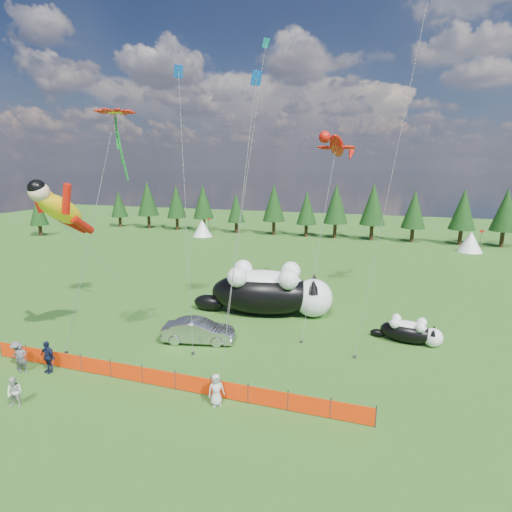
{
  "coord_description": "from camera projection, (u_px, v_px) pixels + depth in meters",
  "views": [
    {
      "loc": [
        10.81,
        -19.56,
        11.39
      ],
      "look_at": [
        3.12,
        4.0,
        5.81
      ],
      "focal_mm": 28.0,
      "sensor_mm": 36.0,
      "label": 1
    }
  ],
  "objects": [
    {
      "name": "superhero_kite",
      "position": [
        61.0,
        209.0,
        22.97
      ],
      "size": [
        6.31,
        6.94,
        11.78
      ],
      "color": "yellow",
      "rests_on": "ground"
    },
    {
      "name": "cat_large",
      "position": [
        270.0,
        291.0,
        31.16
      ],
      "size": [
        11.03,
        5.15,
        4.0
      ],
      "rotation": [
        0.0,
        0.0,
        0.16
      ],
      "color": "black",
      "rests_on": "ground"
    },
    {
      "name": "flower_kite",
      "position": [
        115.0,
        115.0,
        25.44
      ],
      "size": [
        3.28,
        6.3,
        15.41
      ],
      "color": "red",
      "rests_on": "ground"
    },
    {
      "name": "tree_line",
      "position": [
        316.0,
        213.0,
        64.77
      ],
      "size": [
        90.0,
        4.0,
        8.0
      ],
      "primitive_type": null,
      "color": "black",
      "rests_on": "ground"
    },
    {
      "name": "diamond_kite_a",
      "position": [
        179.0,
        83.0,
        26.16
      ],
      "size": [
        3.43,
        5.32,
        18.58
      ],
      "color": "blue",
      "rests_on": "ground"
    },
    {
      "name": "ground",
      "position": [
        186.0,
        361.0,
        23.91
      ],
      "size": [
        160.0,
        160.0,
        0.0
      ],
      "primitive_type": "plane",
      "color": "#133609",
      "rests_on": "ground"
    },
    {
      "name": "cat_small",
      "position": [
        410.0,
        331.0,
        26.26
      ],
      "size": [
        4.57,
        2.09,
        1.65
      ],
      "rotation": [
        0.0,
        0.0,
        -0.15
      ],
      "color": "black",
      "rests_on": "ground"
    },
    {
      "name": "spectator_a",
      "position": [
        22.0,
        358.0,
        22.35
      ],
      "size": [
        0.74,
        0.6,
        1.74
      ],
      "primitive_type": "imported",
      "rotation": [
        0.0,
        0.0,
        0.34
      ],
      "color": "#58575C",
      "rests_on": "ground"
    },
    {
      "name": "diamond_kite_c",
      "position": [
        254.0,
        103.0,
        18.61
      ],
      "size": [
        2.02,
        1.8,
        16.02
      ],
      "color": "blue",
      "rests_on": "ground"
    },
    {
      "name": "car",
      "position": [
        199.0,
        331.0,
        26.31
      ],
      "size": [
        4.94,
        2.62,
        1.55
      ],
      "primitive_type": "imported",
      "rotation": [
        0.0,
        0.0,
        1.79
      ],
      "color": "#B5B6BA",
      "rests_on": "ground"
    },
    {
      "name": "spectator_c",
      "position": [
        48.0,
        357.0,
        22.4
      ],
      "size": [
        1.17,
        0.71,
        1.88
      ],
      "primitive_type": "imported",
      "rotation": [
        0.0,
        0.0,
        -0.14
      ],
      "color": "#141B38",
      "rests_on": "ground"
    },
    {
      "name": "spectator_b",
      "position": [
        14.0,
        392.0,
        19.16
      ],
      "size": [
        0.82,
        0.58,
        1.54
      ],
      "primitive_type": "imported",
      "rotation": [
        0.0,
        0.0,
        0.2
      ],
      "color": "beige",
      "rests_on": "ground"
    },
    {
      "name": "gecko_kite",
      "position": [
        337.0,
        146.0,
        31.41
      ],
      "size": [
        3.11,
        11.8,
        15.5
      ],
      "color": "red",
      "rests_on": "ground"
    },
    {
      "name": "festival_tents",
      "position": [
        386.0,
        237.0,
        57.37
      ],
      "size": [
        50.0,
        3.2,
        2.8
      ],
      "primitive_type": null,
      "color": "white",
      "rests_on": "ground"
    },
    {
      "name": "spectator_e",
      "position": [
        216.0,
        390.0,
        19.31
      ],
      "size": [
        0.94,
        0.9,
        1.63
      ],
      "primitive_type": "imported",
      "rotation": [
        0.0,
        0.0,
        0.69
      ],
      "color": "beige",
      "rests_on": "ground"
    },
    {
      "name": "safety_fence",
      "position": [
        159.0,
        378.0,
        21.02
      ],
      "size": [
        22.06,
        0.06,
        1.1
      ],
      "color": "#262626",
      "rests_on": "ground"
    },
    {
      "name": "spectator_d",
      "position": [
        17.0,
        356.0,
        22.73
      ],
      "size": [
        1.22,
        0.93,
        1.69
      ],
      "primitive_type": "imported",
      "rotation": [
        0.0,
        0.0,
        -0.38
      ],
      "color": "#58575C",
      "rests_on": "ground"
    },
    {
      "name": "diamond_kite_d",
      "position": [
        263.0,
        63.0,
        30.64
      ],
      "size": [
        1.02,
        8.21,
        21.96
      ],
      "color": "#0C9092",
      "rests_on": "ground"
    }
  ]
}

